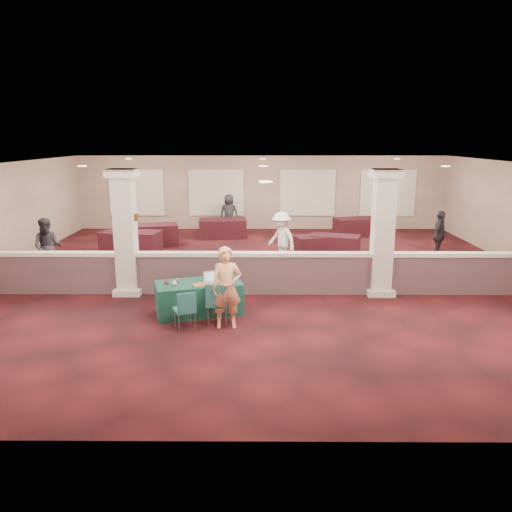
{
  "coord_description": "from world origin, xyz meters",
  "views": [
    {
      "loc": [
        -0.11,
        -13.89,
        3.94
      ],
      "look_at": [
        -0.19,
        -2.0,
        1.12
      ],
      "focal_mm": 35.0,
      "sensor_mm": 36.0,
      "label": 1
    }
  ],
  "objects_px": {
    "conf_chair_main": "(218,301)",
    "attendee_c": "(439,236)",
    "conf_chair_side": "(185,307)",
    "near_table": "(199,298)",
    "far_table_back_left": "(151,235)",
    "attendee_a": "(48,247)",
    "attendee_b": "(282,239)",
    "far_table_back_center": "(223,228)",
    "far_table_front_right": "(335,245)",
    "attendee_d": "(229,214)",
    "far_table_back_right": "(357,227)",
    "woman": "(227,288)",
    "far_table_front_left": "(131,243)",
    "far_table_front_center": "(318,245)"
  },
  "relations": [
    {
      "from": "conf_chair_main",
      "to": "attendee_c",
      "type": "relative_size",
      "value": 0.58
    },
    {
      "from": "conf_chair_side",
      "to": "attendee_c",
      "type": "height_order",
      "value": "attendee_c"
    },
    {
      "from": "near_table",
      "to": "far_table_back_left",
      "type": "xyz_separation_m",
      "value": [
        -2.66,
        7.4,
        0.03
      ]
    },
    {
      "from": "attendee_a",
      "to": "attendee_b",
      "type": "distance_m",
      "value": 6.95
    },
    {
      "from": "far_table_back_center",
      "to": "far_table_back_left",
      "type": "bearing_deg",
      "value": -149.26
    },
    {
      "from": "far_table_back_center",
      "to": "attendee_a",
      "type": "xyz_separation_m",
      "value": [
        -4.66,
        -5.73,
        0.47
      ]
    },
    {
      "from": "conf_chair_side",
      "to": "far_table_back_left",
      "type": "relative_size",
      "value": 0.42
    },
    {
      "from": "far_table_front_right",
      "to": "attendee_d",
      "type": "distance_m",
      "value": 5.6
    },
    {
      "from": "near_table",
      "to": "far_table_back_right",
      "type": "height_order",
      "value": "far_table_back_right"
    },
    {
      "from": "woman",
      "to": "far_table_back_center",
      "type": "distance_m",
      "value": 9.83
    },
    {
      "from": "attendee_c",
      "to": "attendee_d",
      "type": "xyz_separation_m",
      "value": [
        -7.17,
        4.83,
        0.0
      ]
    },
    {
      "from": "near_table",
      "to": "attendee_c",
      "type": "relative_size",
      "value": 1.16
    },
    {
      "from": "far_table_front_left",
      "to": "far_table_back_left",
      "type": "xyz_separation_m",
      "value": [
        0.4,
        1.41,
        -0.0
      ]
    },
    {
      "from": "near_table",
      "to": "far_table_back_left",
      "type": "height_order",
      "value": "far_table_back_left"
    },
    {
      "from": "near_table",
      "to": "attendee_a",
      "type": "distance_m",
      "value": 5.75
    },
    {
      "from": "near_table",
      "to": "far_table_front_left",
      "type": "bearing_deg",
      "value": 100.7
    },
    {
      "from": "far_table_back_left",
      "to": "far_table_back_center",
      "type": "height_order",
      "value": "far_table_back_left"
    },
    {
      "from": "woman",
      "to": "far_table_back_center",
      "type": "xyz_separation_m",
      "value": [
        -0.79,
        9.79,
        -0.49
      ]
    },
    {
      "from": "near_table",
      "to": "conf_chair_main",
      "type": "distance_m",
      "value": 0.95
    },
    {
      "from": "far_table_back_center",
      "to": "attendee_a",
      "type": "height_order",
      "value": "attendee_a"
    },
    {
      "from": "near_table",
      "to": "far_table_back_right",
      "type": "relative_size",
      "value": 1.04
    },
    {
      "from": "far_table_front_center",
      "to": "far_table_back_left",
      "type": "height_order",
      "value": "far_table_back_left"
    },
    {
      "from": "attendee_d",
      "to": "near_table",
      "type": "bearing_deg",
      "value": 100.21
    },
    {
      "from": "far_table_back_right",
      "to": "attendee_a",
      "type": "bearing_deg",
      "value": -148.71
    },
    {
      "from": "conf_chair_main",
      "to": "attendee_b",
      "type": "relative_size",
      "value": 0.56
    },
    {
      "from": "far_table_back_center",
      "to": "far_table_front_center",
      "type": "bearing_deg",
      "value": -39.86
    },
    {
      "from": "far_table_front_center",
      "to": "attendee_c",
      "type": "xyz_separation_m",
      "value": [
        3.86,
        -0.83,
        0.5
      ]
    },
    {
      "from": "near_table",
      "to": "conf_chair_side",
      "type": "bearing_deg",
      "value": -115.19
    },
    {
      "from": "conf_chair_side",
      "to": "far_table_front_left",
      "type": "distance_m",
      "value": 7.59
    },
    {
      "from": "conf_chair_side",
      "to": "far_table_front_left",
      "type": "xyz_separation_m",
      "value": [
        -2.91,
        7.01,
        -0.09
      ]
    },
    {
      "from": "conf_chair_side",
      "to": "attendee_b",
      "type": "distance_m",
      "value": 5.92
    },
    {
      "from": "far_table_front_right",
      "to": "woman",
      "type": "bearing_deg",
      "value": -115.73
    },
    {
      "from": "conf_chair_side",
      "to": "attendee_c",
      "type": "xyz_separation_m",
      "value": [
        7.44,
        6.18,
        0.33
      ]
    },
    {
      "from": "conf_chair_main",
      "to": "attendee_a",
      "type": "distance_m",
      "value": 6.61
    },
    {
      "from": "attendee_b",
      "to": "far_table_front_right",
      "type": "bearing_deg",
      "value": 86.87
    },
    {
      "from": "far_table_front_left",
      "to": "far_table_back_right",
      "type": "distance_m",
      "value": 9.14
    },
    {
      "from": "far_table_back_center",
      "to": "attendee_c",
      "type": "relative_size",
      "value": 1.14
    },
    {
      "from": "near_table",
      "to": "attendee_c",
      "type": "xyz_separation_m",
      "value": [
        7.28,
        5.17,
        0.46
      ]
    },
    {
      "from": "far_table_back_left",
      "to": "attendee_c",
      "type": "relative_size",
      "value": 1.2
    },
    {
      "from": "far_table_front_center",
      "to": "far_table_back_left",
      "type": "bearing_deg",
      "value": 166.99
    },
    {
      "from": "near_table",
      "to": "attendee_c",
      "type": "height_order",
      "value": "attendee_c"
    },
    {
      "from": "far_table_front_center",
      "to": "far_table_front_right",
      "type": "distance_m",
      "value": 0.58
    },
    {
      "from": "attendee_a",
      "to": "near_table",
      "type": "bearing_deg",
      "value": -41.59
    },
    {
      "from": "attendee_c",
      "to": "far_table_back_right",
      "type": "bearing_deg",
      "value": 54.59
    },
    {
      "from": "far_table_front_center",
      "to": "attendee_c",
      "type": "bearing_deg",
      "value": -12.1
    },
    {
      "from": "near_table",
      "to": "far_table_front_center",
      "type": "height_order",
      "value": "near_table"
    },
    {
      "from": "conf_chair_main",
      "to": "attendee_d",
      "type": "bearing_deg",
      "value": 102.95
    },
    {
      "from": "far_table_front_left",
      "to": "attendee_c",
      "type": "xyz_separation_m",
      "value": [
        10.35,
        -0.82,
        0.42
      ]
    },
    {
      "from": "conf_chair_side",
      "to": "far_table_back_center",
      "type": "height_order",
      "value": "conf_chair_side"
    },
    {
      "from": "woman",
      "to": "attendee_a",
      "type": "xyz_separation_m",
      "value": [
        -5.45,
        4.05,
        -0.02
      ]
    }
  ]
}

